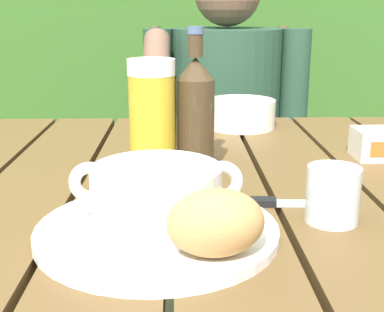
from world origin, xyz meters
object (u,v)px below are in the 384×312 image
table_knife (273,203)px  diner_bowl (241,114)px  person_eating (226,126)px  soup_bowl (156,195)px  butter_tub (382,144)px  serving_plate (157,230)px  beer_glass (152,120)px  chair_near_diner (220,174)px  water_glass_small (333,194)px  bread_roll (216,223)px  beer_bottle (195,114)px

table_knife → diner_bowl: 0.49m
person_eating → soup_bowl: (-0.16, -0.93, 0.13)m
butter_tub → diner_bowl: size_ratio=0.65×
serving_plate → soup_bowl: size_ratio=1.43×
beer_glass → table_knife: 0.23m
chair_near_diner → butter_tub: (0.23, -0.80, 0.31)m
serving_plate → butter_tub: bearing=39.5°
beer_glass → butter_tub: (0.41, 0.11, -0.07)m
water_glass_small → table_knife: water_glass_small is taller
butter_tub → table_knife: size_ratio=0.58×
butter_tub → bread_roll: bearing=-129.4°
beer_glass → bread_roll: bearing=-74.7°
diner_bowl → bread_roll: bearing=-98.9°
serving_plate → water_glass_small: 0.23m
chair_near_diner → beer_bottle: bearing=-97.4°
water_glass_small → diner_bowl: 0.55m
beer_bottle → water_glass_small: 0.28m
person_eating → beer_bottle: person_eating is taller
bread_roll → butter_tub: bread_roll is taller
person_eating → diner_bowl: 0.36m
chair_near_diner → person_eating: bearing=-90.9°
soup_bowl → table_knife: soup_bowl is taller
soup_bowl → butter_tub: (0.39, 0.33, -0.02)m
beer_bottle → table_knife: 0.21m
serving_plate → beer_bottle: beer_bottle is taller
butter_tub → table_knife: bearing=-135.7°
chair_near_diner → water_glass_small: chair_near_diner is taller
bread_roll → water_glass_small: bread_roll is taller
chair_near_diner → diner_bowl: (0.00, -0.54, 0.32)m
soup_bowl → water_glass_small: size_ratio=2.82×
chair_near_diner → water_glass_small: bearing=-87.2°
serving_plate → beer_glass: beer_glass is taller
serving_plate → butter_tub: 0.51m
water_glass_small → diner_bowl: water_glass_small is taller
person_eating → beer_glass: size_ratio=6.30×
person_eating → diner_bowl: person_eating is taller
person_eating → butter_tub: (0.23, -0.60, 0.10)m
serving_plate → diner_bowl: 0.61m
serving_plate → person_eating: bearing=79.9°
chair_near_diner → table_knife: bearing=-90.6°
water_glass_small → butter_tub: water_glass_small is taller
chair_near_diner → beer_glass: chair_near_diner is taller
person_eating → water_glass_small: size_ratio=16.50×
person_eating → diner_bowl: bearing=-89.5°
beer_bottle → beer_glass: bearing=-153.9°
chair_near_diner → serving_plate: size_ratio=3.37×
chair_near_diner → beer_glass: 1.00m
soup_bowl → beer_glass: 0.22m
water_glass_small → diner_bowl: (-0.05, 0.55, -0.00)m
chair_near_diner → butter_tub: bearing=-74.2°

